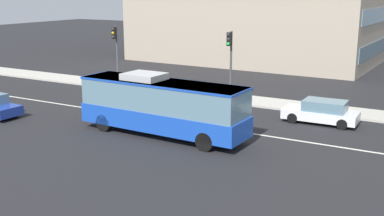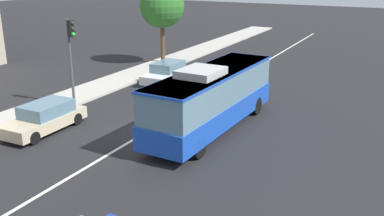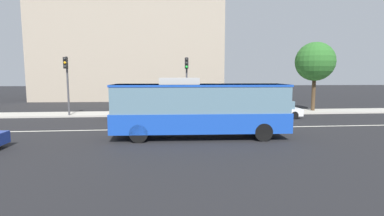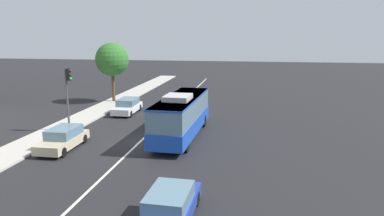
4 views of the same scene
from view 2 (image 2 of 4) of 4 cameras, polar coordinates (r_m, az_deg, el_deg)
ground_plane at (r=22.16m, az=-5.81°, el=-3.05°), size 160.00×160.00×0.00m
sidewalk_kerb at (r=26.79m, az=-19.34°, el=-0.06°), size 80.00×2.89×0.14m
lane_centre_line at (r=22.16m, az=-5.81°, el=-3.04°), size 76.00×0.16×0.01m
transit_bus at (r=21.70m, az=2.66°, el=1.61°), size 10.09×2.88×3.46m
sedan_white at (r=31.27m, az=-3.34°, el=4.75°), size 4.53×1.88×1.46m
sedan_beige at (r=23.08m, az=-18.98°, el=-1.19°), size 4.53×1.88×1.46m
traffic_light_near_corner at (r=26.26m, az=-15.80°, el=7.82°), size 0.34×0.62×5.20m
street_tree_kerbside_left at (r=37.01m, az=-4.03°, el=13.41°), size 3.76×3.76×6.82m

